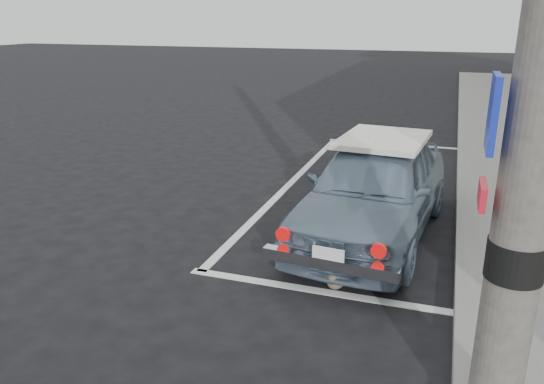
{
  "coord_description": "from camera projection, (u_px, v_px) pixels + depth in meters",
  "views": [
    {
      "loc": [
        1.57,
        -5.32,
        2.74
      ],
      "look_at": [
        -0.33,
        0.32,
        0.75
      ],
      "focal_mm": 35.0,
      "sensor_mm": 36.0,
      "label": 1
    }
  ],
  "objects": [
    {
      "name": "retro_coupe",
      "position": [
        374.0,
        188.0,
        6.79
      ],
      "size": [
        1.84,
        3.85,
        1.27
      ],
      "rotation": [
        0.0,
        0.0,
        -0.09
      ],
      "color": "slate",
      "rests_on": "ground"
    },
    {
      "name": "pline_front",
      "position": [
        396.0,
        144.0,
        11.81
      ],
      "size": [
        3.0,
        0.12,
        0.01
      ],
      "primitive_type": "cube",
      "color": "silver",
      "rests_on": "ground"
    },
    {
      "name": "ground",
      "position": [
        290.0,
        265.0,
        6.12
      ],
      "size": [
        80.0,
        80.0,
        0.0
      ],
      "primitive_type": "plane",
      "color": "black",
      "rests_on": "ground"
    },
    {
      "name": "cat",
      "position": [
        336.0,
        278.0,
        5.57
      ],
      "size": [
        0.22,
        0.47,
        0.25
      ],
      "rotation": [
        0.0,
        0.0,
        -0.04
      ],
      "color": "#796B5C",
      "rests_on": "ground"
    },
    {
      "name": "pline_rear",
      "position": [
        322.0,
        292.0,
        5.52
      ],
      "size": [
        3.0,
        0.12,
        0.01
      ],
      "primitive_type": "cube",
      "color": "silver",
      "rests_on": "ground"
    },
    {
      "name": "pline_side",
      "position": [
        291.0,
        183.0,
        9.09
      ],
      "size": [
        0.12,
        7.0,
        0.01
      ],
      "primitive_type": "cube",
      "color": "silver",
      "rests_on": "ground"
    }
  ]
}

